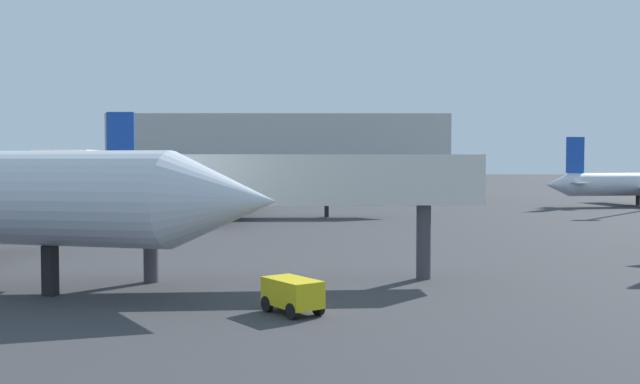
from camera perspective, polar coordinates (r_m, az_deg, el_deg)
airplane_far_left at (r=73.43m, az=-6.27°, el=0.49°), size 33.84×26.51×10.62m
jet_bridge at (r=34.26m, az=-5.91°, el=0.77°), size 20.85×3.61×6.21m
baggage_cart at (r=27.21m, az=-2.19°, el=-8.00°), size 2.46×2.71×1.30m
terminal_building at (r=141.70m, az=-3.05°, el=3.03°), size 61.88×24.82×14.20m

